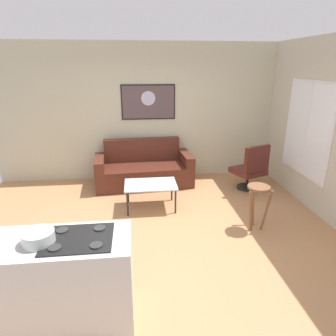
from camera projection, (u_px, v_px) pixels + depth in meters
ground at (162, 234)px, 4.39m from camera, size 6.40×6.40×0.04m
back_wall at (151, 113)px, 6.20m from camera, size 6.40×0.05×2.80m
right_wall at (332, 131)px, 4.48m from camera, size 0.05×6.40×2.80m
couch at (144, 170)px, 6.12m from camera, size 1.99×0.97×0.90m
coffee_table at (151, 186)px, 5.04m from camera, size 0.88×0.60×0.44m
armchair at (251, 168)px, 5.77m from camera, size 0.72×0.70×0.93m
bar_stool at (258, 196)px, 4.34m from camera, size 0.37×0.37×0.69m
kitchen_counter at (55, 282)px, 2.75m from camera, size 1.43×0.61×0.92m
mixing_bowl at (38, 238)px, 2.55m from camera, size 0.28×0.28×0.11m
wall_painting at (148, 102)px, 6.08m from camera, size 1.11×0.03×0.71m
window at (307, 129)px, 5.07m from camera, size 0.03×1.37×1.63m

